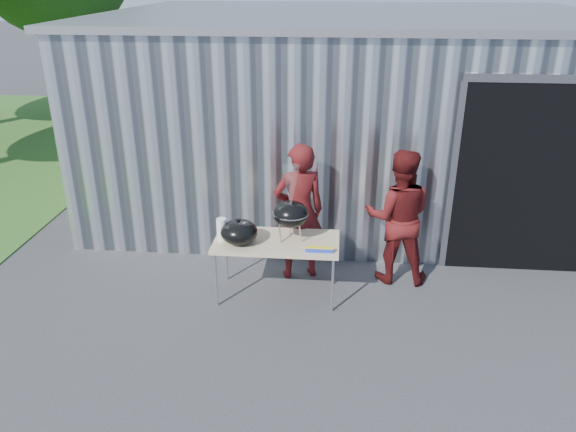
# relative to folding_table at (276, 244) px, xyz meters

# --- Properties ---
(ground) EXTENTS (80.00, 80.00, 0.00)m
(ground) POSITION_rel_folding_table_xyz_m (0.11, -0.73, -0.71)
(ground) COLOR #333335
(building) EXTENTS (8.20, 6.20, 3.10)m
(building) POSITION_rel_folding_table_xyz_m (1.03, 3.86, 0.83)
(building) COLOR silver
(building) RESTS_ON ground
(folding_table) EXTENTS (1.50, 0.75, 0.75)m
(folding_table) POSITION_rel_folding_table_xyz_m (0.00, 0.00, 0.00)
(folding_table) COLOR tan
(folding_table) RESTS_ON ground
(kettle_grill) EXTENTS (0.43, 0.43, 0.93)m
(kettle_grill) POSITION_rel_folding_table_xyz_m (0.17, 0.04, 0.46)
(kettle_grill) COLOR black
(kettle_grill) RESTS_ON folding_table
(grill_lid) EXTENTS (0.44, 0.44, 0.32)m
(grill_lid) POSITION_rel_folding_table_xyz_m (-0.43, -0.10, 0.18)
(grill_lid) COLOR black
(grill_lid) RESTS_ON folding_table
(paper_towels) EXTENTS (0.12, 0.12, 0.28)m
(paper_towels) POSITION_rel_folding_table_xyz_m (-0.65, -0.05, 0.18)
(paper_towels) COLOR white
(paper_towels) RESTS_ON folding_table
(white_tub) EXTENTS (0.20, 0.15, 0.10)m
(white_tub) POSITION_rel_folding_table_xyz_m (-0.55, 0.20, 0.09)
(white_tub) COLOR white
(white_tub) RESTS_ON folding_table
(foil_box) EXTENTS (0.32, 0.05, 0.06)m
(foil_box) POSITION_rel_folding_table_xyz_m (0.52, -0.25, 0.07)
(foil_box) COLOR #1C38BA
(foil_box) RESTS_ON folding_table
(person_cook) EXTENTS (0.77, 0.62, 1.81)m
(person_cook) POSITION_rel_folding_table_xyz_m (0.23, 0.52, 0.20)
(person_cook) COLOR #4E1111
(person_cook) RESTS_ON ground
(person_bystander) EXTENTS (0.88, 0.70, 1.76)m
(person_bystander) POSITION_rel_folding_table_xyz_m (1.48, 0.56, 0.17)
(person_bystander) COLOR #4E1111
(person_bystander) RESTS_ON ground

